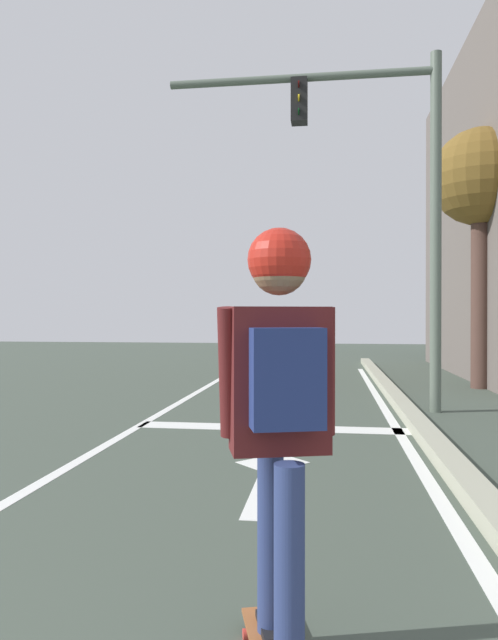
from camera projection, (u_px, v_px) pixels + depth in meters
name	position (u px, v px, depth m)	size (l,w,h in m)	color
lane_line_center	(80.00, 460.00, 5.45)	(0.12, 20.00, 0.01)	silver
lane_line_curbside	(424.00, 473.00, 5.01)	(0.12, 20.00, 0.01)	silver
stop_bar	(272.00, 428.00, 7.04)	(3.34, 0.40, 0.01)	silver
lane_arrow_stem	(262.00, 489.00, 4.53)	(0.16, 1.40, 0.01)	silver
lane_arrow_head	(273.00, 462.00, 5.37)	(0.56, 0.44, 0.01)	silver
curb_strip	(453.00, 466.00, 4.98)	(0.24, 24.00, 0.14)	#A1A28B
skater	(280.00, 387.00, 2.16)	(0.44, 0.61, 1.65)	navy
traffic_signal_mast	(376.00, 169.00, 8.31)	(4.01, 0.34, 5.19)	#586558
roadside_tree	(481.00, 184.00, 10.91)	(1.85, 1.85, 4.99)	#4F362D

